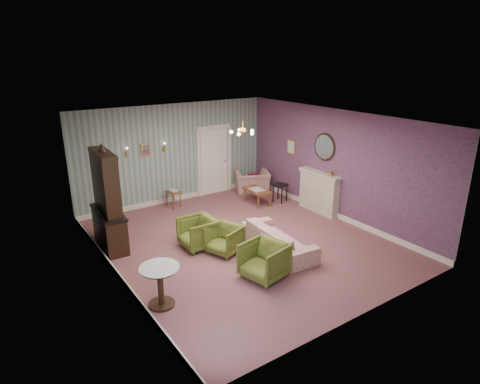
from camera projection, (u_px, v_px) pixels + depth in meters
floor at (243, 242)px, 9.72m from camera, size 7.00×7.00×0.00m
ceiling at (243, 120)px, 8.78m from camera, size 7.00×7.00×0.00m
wall_back at (175, 154)px, 11.99m from camera, size 6.00×0.00×6.00m
wall_front at (367, 239)px, 6.52m from camera, size 6.00×0.00×6.00m
wall_left at (111, 211)px, 7.65m from camera, size 0.00×7.00×7.00m
wall_right at (335, 164)px, 10.85m from camera, size 0.00×7.00×7.00m
wall_right_floral at (335, 164)px, 10.84m from camera, size 0.00×7.00×7.00m
door at (214, 160)px, 12.77m from camera, size 1.12×0.12×2.16m
olive_chair_a at (264, 259)px, 8.07m from camera, size 0.89×0.93×0.81m
olive_chair_b at (224, 238)px, 9.11m from camera, size 0.83×0.86×0.70m
olive_chair_c at (198, 231)px, 9.36m from camera, size 0.72×0.76×0.77m
sofa_chintz at (278, 235)px, 9.16m from camera, size 0.75×2.07×0.79m
wingback_chair at (252, 178)px, 13.04m from camera, size 1.23×1.06×0.91m
dresser at (106, 198)px, 9.11m from camera, size 0.56×1.46×2.39m
fireplace at (319, 192)px, 11.37m from camera, size 0.30×1.40×1.16m
mantel_vase at (331, 173)px, 10.84m from camera, size 0.15×0.15×0.15m
oval_mirror at (324, 147)px, 11.01m from camera, size 0.04×0.76×0.84m
framed_print at (291, 147)px, 12.15m from camera, size 0.04×0.34×0.42m
coffee_table at (257, 197)px, 12.08m from camera, size 0.53×0.91×0.45m
side_table_black at (280, 193)px, 12.23m from camera, size 0.47×0.47×0.55m
pedestal_table at (161, 286)px, 7.17m from camera, size 0.81×0.81×0.77m
nesting_table at (173, 198)px, 11.83m from camera, size 0.39×0.46×0.53m
gilt_mirror_back at (146, 149)px, 11.39m from camera, size 0.28×0.06×0.36m
sconce_left at (127, 152)px, 11.09m from camera, size 0.16×0.12×0.30m
sconce_right at (164, 147)px, 11.67m from camera, size 0.16×0.12×0.30m
chandelier at (243, 132)px, 8.87m from camera, size 0.56×0.56×0.36m
burgundy_cushion at (254, 179)px, 12.89m from camera, size 0.41×0.28×0.39m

